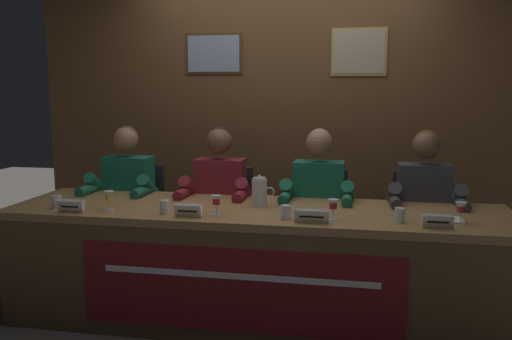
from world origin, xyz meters
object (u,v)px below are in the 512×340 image
at_px(nameplate_center_left, 188,211).
at_px(chair_center_right, 319,233).
at_px(juice_glass_far_left, 109,197).
at_px(water_cup_far_right, 400,216).
at_px(nameplate_far_left, 71,206).
at_px(water_cup_center_right, 286,213).
at_px(document_stack_far_right, 445,220).
at_px(water_cup_far_left, 57,203).
at_px(nameplate_far_right, 438,221).
at_px(panelist_far_left, 124,194).
at_px(panelist_far_right, 425,206).
at_px(water_cup_center_left, 165,208).
at_px(panelist_center_right, 318,202).
at_px(chair_center_left, 225,228).
at_px(juice_glass_center_right, 333,206).
at_px(chair_far_right, 420,238).
at_px(chair_far_left, 136,224).
at_px(conference_table, 252,248).
at_px(juice_glass_far_right, 461,209).
at_px(water_pitcher_central, 260,192).
at_px(juice_glass_center_left, 216,201).
at_px(nameplate_center_right, 312,216).

distance_m(nameplate_center_left, chair_center_right, 1.23).
height_order(juice_glass_far_left, water_cup_far_right, juice_glass_far_left).
bearing_deg(nameplate_far_left, water_cup_center_right, 3.16).
bearing_deg(document_stack_far_right, water_cup_far_right, -162.10).
height_order(water_cup_far_left, nameplate_center_left, water_cup_far_left).
height_order(water_cup_center_right, nameplate_far_right, water_cup_center_right).
height_order(panelist_far_left, nameplate_center_left, panelist_far_left).
bearing_deg(panelist_far_left, nameplate_far_right, -18.39).
distance_m(nameplate_center_left, panelist_far_right, 1.63).
bearing_deg(chair_center_right, nameplate_far_right, -52.21).
bearing_deg(chair_center_right, water_cup_far_left, -152.20).
bearing_deg(water_cup_far_right, water_cup_center_left, -177.87).
distance_m(panelist_center_right, water_cup_far_right, 0.82).
relative_size(chair_center_left, water_cup_center_left, 10.74).
relative_size(nameplate_far_left, juice_glass_center_right, 1.38).
bearing_deg(chair_far_right, chair_far_left, 180.00).
distance_m(chair_far_left, chair_far_right, 2.20).
height_order(conference_table, chair_center_right, chair_center_right).
xyz_separation_m(chair_center_right, panelist_center_right, (0.00, -0.20, 0.28)).
relative_size(nameplate_far_left, nameplate_far_right, 1.03).
relative_size(chair_center_left, nameplate_center_left, 5.43).
distance_m(chair_far_left, panelist_far_left, 0.34).
xyz_separation_m(nameplate_center_left, juice_glass_far_right, (1.58, 0.14, 0.05)).
relative_size(juice_glass_far_left, nameplate_center_left, 0.74).
bearing_deg(chair_center_left, water_pitcher_central, -55.51).
bearing_deg(document_stack_far_right, conference_table, 179.41).
height_order(water_cup_center_left, nameplate_far_right, water_cup_center_left).
bearing_deg(water_cup_far_left, conference_table, 6.03).
bearing_deg(water_cup_center_left, nameplate_far_right, -1.82).
relative_size(water_cup_far_left, juice_glass_far_right, 0.69).
height_order(chair_center_left, water_cup_center_right, chair_center_left).
distance_m(chair_far_left, juice_glass_center_left, 1.30).
height_order(nameplate_far_left, document_stack_far_right, nameplate_far_left).
bearing_deg(panelist_center_right, document_stack_far_right, -34.52).
distance_m(panelist_center_right, juice_glass_far_right, 1.05).
height_order(juice_glass_far_left, nameplate_center_left, juice_glass_far_left).
bearing_deg(document_stack_far_right, juice_glass_far_right, -30.51).
height_order(juice_glass_center_left, water_pitcher_central, water_pitcher_central).
distance_m(chair_center_right, juice_glass_center_right, 0.93).
xyz_separation_m(juice_glass_far_right, document_stack_far_right, (-0.08, 0.05, -0.08)).
relative_size(conference_table, water_cup_far_right, 38.02).
relative_size(nameplate_center_left, nameplate_far_right, 1.01).
xyz_separation_m(juice_glass_far_left, nameplate_far_right, (1.99, -0.08, -0.05)).
bearing_deg(nameplate_center_right, nameplate_far_right, 0.69).
bearing_deg(nameplate_far_right, juice_glass_far_left, 177.62).
height_order(nameplate_far_left, water_cup_center_left, water_cup_center_left).
height_order(panelist_center_right, water_pitcher_central, panelist_center_right).
xyz_separation_m(nameplate_far_left, panelist_center_right, (1.48, 0.75, -0.07)).
height_order(chair_far_left, nameplate_far_left, chair_far_left).
bearing_deg(panelist_center_right, nameplate_far_right, -45.32).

